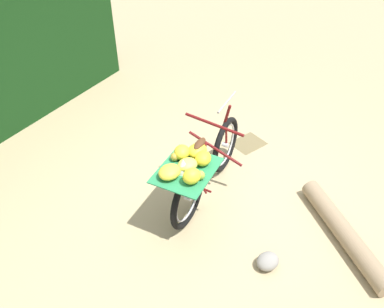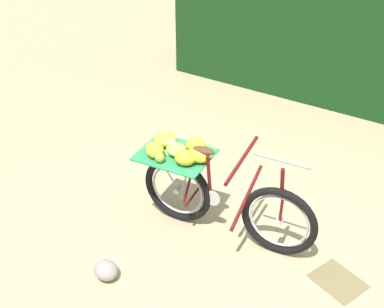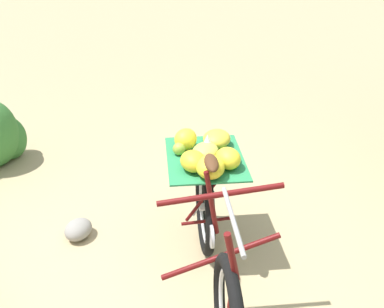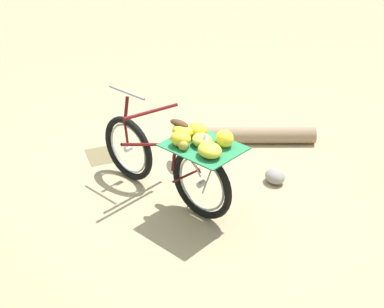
% 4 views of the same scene
% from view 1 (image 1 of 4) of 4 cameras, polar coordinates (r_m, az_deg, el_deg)
% --- Properties ---
extents(ground_plane, '(60.00, 60.00, 0.00)m').
position_cam_1_polar(ground_plane, '(4.85, 2.92, -5.98)').
color(ground_plane, tan).
extents(bicycle, '(1.73, 1.06, 1.03)m').
position_cam_1_polar(bicycle, '(4.42, 1.48, -1.87)').
color(bicycle, black).
rests_on(bicycle, ground_plane).
extents(fallen_log, '(0.72, 1.44, 0.21)m').
position_cam_1_polar(fallen_log, '(4.61, 21.10, -10.50)').
color(fallen_log, '#937A5B').
rests_on(fallen_log, ground_plane).
extents(path_stone, '(0.24, 0.20, 0.15)m').
position_cam_1_polar(path_stone, '(4.19, 10.89, -14.98)').
color(path_stone, gray).
rests_on(path_stone, ground_plane).
extents(leaf_litter_patch, '(0.44, 0.36, 0.01)m').
position_cam_1_polar(leaf_litter_patch, '(5.69, 8.13, 1.56)').
color(leaf_litter_patch, olive).
rests_on(leaf_litter_patch, ground_plane).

